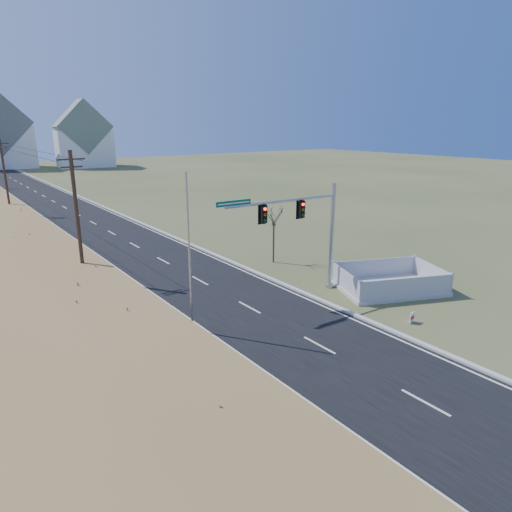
% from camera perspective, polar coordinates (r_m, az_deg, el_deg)
% --- Properties ---
extents(ground, '(260.00, 260.00, 0.00)m').
position_cam_1_polar(ground, '(24.62, 4.65, -9.45)').
color(ground, '#444F26').
rests_on(ground, ground).
extents(road, '(8.00, 180.00, 0.06)m').
position_cam_1_polar(road, '(69.10, -23.62, 6.05)').
color(road, black).
rests_on(road, ground).
extents(curb, '(0.30, 180.00, 0.18)m').
position_cam_1_polar(curb, '(70.09, -20.33, 6.57)').
color(curb, '#B2AFA8').
rests_on(curb, ground).
extents(utility_pole_near, '(1.80, 0.26, 9.00)m').
position_cam_1_polar(utility_pole_near, '(33.26, -21.47, 4.78)').
color(utility_pole_near, '#422D1E').
rests_on(utility_pole_near, ground).
extents(utility_pole_mid, '(1.80, 0.26, 9.00)m').
position_cam_1_polar(utility_pole_mid, '(62.51, -28.88, 8.78)').
color(utility_pole_mid, '#422D1E').
rests_on(utility_pole_mid, ground).
extents(condo_ne, '(14.12, 10.51, 16.52)m').
position_cam_1_polar(condo_ne, '(125.62, -20.74, 13.49)').
color(condo_ne, white).
rests_on(condo_ne, ground).
extents(traffic_signal_mast, '(8.83, 0.76, 7.03)m').
position_cam_1_polar(traffic_signal_mast, '(28.91, 6.79, 3.51)').
color(traffic_signal_mast, '#9EA0A5').
rests_on(traffic_signal_mast, ground).
extents(fence_enclosure, '(7.79, 6.66, 1.51)m').
position_cam_1_polar(fence_enclosure, '(31.66, 16.28, -3.54)').
color(fence_enclosure, '#B7B5AD').
rests_on(fence_enclosure, ground).
extents(open_sign, '(0.48, 0.14, 0.59)m').
position_cam_1_polar(open_sign, '(26.90, 18.92, -7.29)').
color(open_sign, white).
rests_on(open_sign, ground).
extents(flagpole, '(0.38, 0.38, 8.42)m').
position_cam_1_polar(flagpole, '(23.55, -8.24, -1.97)').
color(flagpole, '#B7B5AD').
rests_on(flagpole, ground).
extents(bare_tree, '(1.80, 1.80, 4.78)m').
position_cam_1_polar(bare_tree, '(35.46, 2.24, 5.17)').
color(bare_tree, '#4C3F33').
rests_on(bare_tree, ground).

